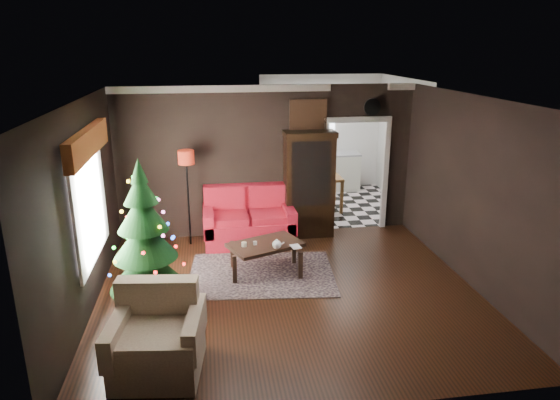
{
  "coord_description": "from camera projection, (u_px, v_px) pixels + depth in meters",
  "views": [
    {
      "loc": [
        -1.12,
        -6.51,
        3.5
      ],
      "look_at": [
        0.0,
        0.9,
        1.15
      ],
      "focal_mm": 32.1,
      "sensor_mm": 36.0,
      "label": 1
    }
  ],
  "objects": [
    {
      "name": "floor_lamp",
      "position": [
        188.0,
        201.0,
        8.89
      ],
      "size": [
        0.35,
        0.35,
        1.81
      ],
      "primitive_type": null,
      "rotation": [
        0.0,
        0.0,
        0.18
      ],
      "color": "black",
      "rests_on": "ground"
    },
    {
      "name": "kitchen_counter",
      "position": [
        322.0,
        173.0,
        12.36
      ],
      "size": [
        1.8,
        0.6,
        0.9
      ],
      "primitive_type": "cube",
      "color": "beige",
      "rests_on": "ground"
    },
    {
      "name": "floor",
      "position": [
        289.0,
        293.0,
        7.35
      ],
      "size": [
        5.5,
        5.5,
        0.0
      ],
      "primitive_type": "plane",
      "color": "black",
      "rests_on": "ground"
    },
    {
      "name": "curio_cabinet",
      "position": [
        309.0,
        187.0,
        9.31
      ],
      "size": [
        0.9,
        0.45,
        1.9
      ],
      "primitive_type": null,
      "color": "black",
      "rests_on": "ground"
    },
    {
      "name": "rug",
      "position": [
        262.0,
        274.0,
        7.93
      ],
      "size": [
        2.42,
        1.87,
        0.01
      ],
      "primitive_type": "cube",
      "rotation": [
        0.0,
        0.0,
        -0.1
      ],
      "color": "#291E26",
      "rests_on": "ground"
    },
    {
      "name": "wall_back",
      "position": [
        267.0,
        162.0,
        9.29
      ],
      "size": [
        5.5,
        0.0,
        5.5
      ],
      "primitive_type": "plane",
      "rotation": [
        1.57,
        0.0,
        0.0
      ],
      "color": "black",
      "rests_on": "ground"
    },
    {
      "name": "cup_b",
      "position": [
        255.0,
        243.0,
        7.77
      ],
      "size": [
        0.07,
        0.07,
        0.05
      ],
      "primitive_type": "cylinder",
      "rotation": [
        0.0,
        0.0,
        0.06
      ],
      "color": "silver",
      "rests_on": "coffee_table"
    },
    {
      "name": "book",
      "position": [
        291.0,
        242.0,
        7.63
      ],
      "size": [
        0.14,
        0.04,
        0.19
      ],
      "primitive_type": "imported",
      "rotation": [
        0.0,
        0.0,
        0.16
      ],
      "color": "tan",
      "rests_on": "coffee_table"
    },
    {
      "name": "wall_left",
      "position": [
        83.0,
        211.0,
        6.54
      ],
      "size": [
        0.0,
        5.5,
        5.5
      ],
      "primitive_type": "plane",
      "rotation": [
        1.57,
        0.0,
        1.57
      ],
      "color": "black",
      "rests_on": "ground"
    },
    {
      "name": "kitchen_floor",
      "position": [
        334.0,
        205.0,
        11.36
      ],
      "size": [
        3.0,
        3.0,
        0.0
      ],
      "primitive_type": "plane",
      "color": "silver",
      "rests_on": "ground"
    },
    {
      "name": "kitchen_window",
      "position": [
        321.0,
        120.0,
        12.22
      ],
      "size": [
        0.7,
        0.06,
        0.7
      ],
      "primitive_type": "cube",
      "color": "white",
      "rests_on": "ground"
    },
    {
      "name": "wall_right",
      "position": [
        475.0,
        194.0,
        7.32
      ],
      "size": [
        0.0,
        5.5,
        5.5
      ],
      "primitive_type": "plane",
      "rotation": [
        1.57,
        0.0,
        -1.57
      ],
      "color": "black",
      "rests_on": "ground"
    },
    {
      "name": "kitchen_table",
      "position": [
        324.0,
        193.0,
        10.92
      ],
      "size": [
        0.7,
        0.7,
        0.75
      ],
      "primitive_type": null,
      "color": "brown",
      "rests_on": "ground"
    },
    {
      "name": "wall_clock",
      "position": [
        372.0,
        107.0,
        9.22
      ],
      "size": [
        0.32,
        0.32,
        0.06
      ],
      "primitive_type": "cylinder",
      "color": "white",
      "rests_on": "wall_back"
    },
    {
      "name": "christmas_tree",
      "position": [
        144.0,
        235.0,
        6.69
      ],
      "size": [
        1.26,
        1.26,
        1.97
      ],
      "primitive_type": null,
      "rotation": [
        0.0,
        0.0,
        0.26
      ],
      "color": "black",
      "rests_on": "ground"
    },
    {
      "name": "ceiling",
      "position": [
        290.0,
        100.0,
        6.51
      ],
      "size": [
        5.5,
        5.5,
        0.0
      ],
      "primitive_type": "plane",
      "rotation": [
        3.14,
        0.0,
        0.0
      ],
      "color": "white",
      "rests_on": "ground"
    },
    {
      "name": "coffee_table",
      "position": [
        265.0,
        258.0,
        7.91
      ],
      "size": [
        1.27,
        1.04,
        0.5
      ],
      "primitive_type": null,
      "rotation": [
        0.0,
        0.0,
        0.4
      ],
      "color": "#311D0F",
      "rests_on": "rug"
    },
    {
      "name": "valance",
      "position": [
        88.0,
        143.0,
        6.48
      ],
      "size": [
        0.12,
        2.1,
        0.35
      ],
      "primitive_type": "cube",
      "color": "brown",
      "rests_on": "wall_left"
    },
    {
      "name": "wall_front",
      "position": [
        335.0,
        284.0,
        4.57
      ],
      "size": [
        5.5,
        0.0,
        5.5
      ],
      "primitive_type": "plane",
      "rotation": [
        -1.57,
        0.0,
        0.0
      ],
      "color": "black",
      "rests_on": "ground"
    },
    {
      "name": "armchair",
      "position": [
        157.0,
        335.0,
        5.46
      ],
      "size": [
        1.09,
        1.09,
        1.0
      ],
      "primitive_type": null,
      "rotation": [
        0.0,
        0.0,
        -0.13
      ],
      "color": "tan",
      "rests_on": "ground"
    },
    {
      "name": "loveseat",
      "position": [
        249.0,
        216.0,
        9.07
      ],
      "size": [
        1.7,
        0.9,
        1.0
      ],
      "primitive_type": null,
      "color": "maroon",
      "rests_on": "ground"
    },
    {
      "name": "cup_a",
      "position": [
        244.0,
        244.0,
        7.7
      ],
      "size": [
        0.1,
        0.1,
        0.07
      ],
      "primitive_type": "cylinder",
      "rotation": [
        0.0,
        0.0,
        -0.35
      ],
      "color": "white",
      "rests_on": "coffee_table"
    },
    {
      "name": "teapot",
      "position": [
        277.0,
        244.0,
        7.59
      ],
      "size": [
        0.18,
        0.18,
        0.15
      ],
      "primitive_type": null,
      "rotation": [
        0.0,
        0.0,
        0.18
      ],
      "color": "white",
      "rests_on": "coffee_table"
    },
    {
      "name": "left_window",
      "position": [
        89.0,
        203.0,
        6.71
      ],
      "size": [
        0.05,
        1.6,
        1.4
      ],
      "primitive_type": "cube",
      "color": "white",
      "rests_on": "wall_left"
    },
    {
      "name": "doorway",
      "position": [
        355.0,
        176.0,
        9.63
      ],
      "size": [
        1.1,
        0.1,
        2.1
      ],
      "primitive_type": null,
      "color": "white",
      "rests_on": "ground"
    },
    {
      "name": "painting",
      "position": [
        308.0,
        115.0,
        9.1
      ],
      "size": [
        0.62,
        0.05,
        0.52
      ],
      "primitive_type": "cube",
      "color": "tan",
      "rests_on": "wall_back"
    }
  ]
}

